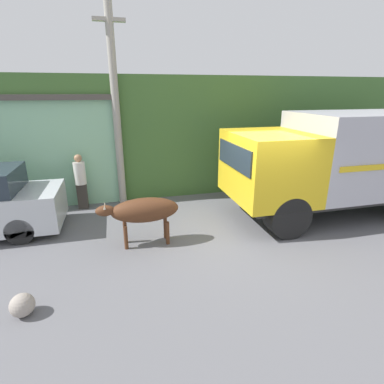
% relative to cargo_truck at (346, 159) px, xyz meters
% --- Properties ---
extents(ground_plane, '(60.00, 60.00, 0.00)m').
position_rel_cargo_truck_xyz_m(ground_plane, '(-3.15, -0.73, -1.67)').
color(ground_plane, slate).
extents(hillside_embankment, '(32.00, 5.66, 4.00)m').
position_rel_cargo_truck_xyz_m(hillside_embankment, '(-3.15, 5.56, 0.33)').
color(hillside_embankment, '#426B33').
rests_on(hillside_embankment, ground_plane).
extents(building_backdrop, '(5.97, 2.70, 3.42)m').
position_rel_cargo_truck_xyz_m(building_backdrop, '(-9.14, 3.86, 0.05)').
color(building_backdrop, '#8CC69E').
rests_on(building_backdrop, ground_plane).
extents(cargo_truck, '(6.58, 2.48, 2.95)m').
position_rel_cargo_truck_xyz_m(cargo_truck, '(0.00, 0.00, 0.00)').
color(cargo_truck, '#2D2D2D').
rests_on(cargo_truck, ground_plane).
extents(brown_cow, '(1.91, 0.58, 1.16)m').
position_rel_cargo_truck_xyz_m(brown_cow, '(-5.84, -0.46, -0.82)').
color(brown_cow, '#512D19').
rests_on(brown_cow, ground_plane).
extents(pedestrian_on_hill, '(0.36, 0.36, 1.72)m').
position_rel_cargo_truck_xyz_m(pedestrian_on_hill, '(-7.47, 2.34, -0.73)').
color(pedestrian_on_hill, '#38332D').
rests_on(pedestrian_on_hill, ground_plane).
extents(utility_pole, '(0.90, 0.23, 6.11)m').
position_rel_cargo_truck_xyz_m(utility_pole, '(-6.25, 2.56, 1.50)').
color(utility_pole, '#9E998E').
rests_on(utility_pole, ground_plane).
extents(roadside_rock, '(0.39, 0.39, 0.39)m').
position_rel_cargo_truck_xyz_m(roadside_rock, '(-8.03, -2.43, -1.48)').
color(roadside_rock, gray).
rests_on(roadside_rock, ground_plane).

